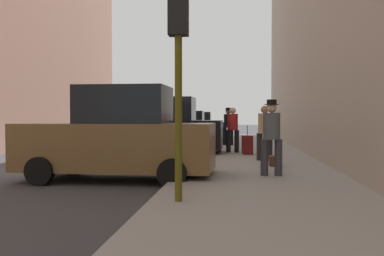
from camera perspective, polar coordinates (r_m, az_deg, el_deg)
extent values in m
plane|color=#38383A|center=(13.17, -18.60, -5.19)|extent=(120.00, 120.00, 0.00)
cube|color=gray|center=(12.00, 8.59, -5.43)|extent=(4.00, 40.00, 0.15)
cube|color=brown|center=(10.38, -9.98, -2.41)|extent=(4.64, 1.93, 1.10)
cube|color=black|center=(10.30, -8.94, 3.02)|extent=(2.10, 1.60, 0.90)
cylinder|color=black|center=(11.79, -15.63, -4.40)|extent=(0.64, 0.23, 0.64)
cylinder|color=black|center=(10.13, -19.66, -5.43)|extent=(0.64, 0.23, 0.64)
cylinder|color=black|center=(11.00, -1.05, -4.77)|extent=(0.64, 0.23, 0.64)
cylinder|color=black|center=(9.19, -2.67, -6.05)|extent=(0.64, 0.23, 0.64)
cube|color=black|center=(16.43, -4.04, -0.89)|extent=(4.62, 1.90, 1.10)
cube|color=black|center=(16.38, -3.36, 2.53)|extent=(2.09, 1.59, 0.90)
cylinder|color=black|center=(17.68, -8.25, -2.35)|extent=(0.64, 0.23, 0.64)
cylinder|color=black|center=(15.92, -9.96, -2.80)|extent=(0.64, 0.23, 0.64)
cylinder|color=black|center=(17.16, 1.45, -2.45)|extent=(0.64, 0.23, 0.64)
cylinder|color=black|center=(15.34, 0.83, -2.95)|extent=(0.64, 0.23, 0.64)
cube|color=#B7BABF|center=(22.21, -1.43, -0.56)|extent=(4.21, 1.87, 0.84)
cube|color=black|center=(22.17, -0.92, 1.38)|extent=(1.90, 1.58, 0.70)
cylinder|color=black|center=(23.33, -4.49, -1.36)|extent=(0.64, 0.23, 0.64)
cylinder|color=black|center=(21.53, -5.34, -1.62)|extent=(0.64, 0.23, 0.64)
cylinder|color=black|center=(23.02, 2.22, -1.40)|extent=(0.64, 0.23, 0.64)
cylinder|color=black|center=(21.19, 1.94, -1.67)|extent=(0.64, 0.23, 0.64)
cube|color=navy|center=(28.56, 0.21, -0.06)|extent=(4.24, 1.93, 0.84)
cube|color=black|center=(28.53, 0.61, 1.44)|extent=(1.92, 1.60, 0.70)
cylinder|color=black|center=(29.62, -2.29, -0.72)|extent=(0.64, 0.23, 0.64)
cylinder|color=black|center=(27.80, -2.75, -0.87)|extent=(0.64, 0.23, 0.64)
cylinder|color=black|center=(29.42, 3.00, -0.73)|extent=(0.64, 0.23, 0.64)
cylinder|color=black|center=(27.58, 2.88, -0.89)|extent=(0.64, 0.23, 0.64)
cylinder|color=red|center=(14.50, 1.99, -2.80)|extent=(0.22, 0.22, 0.55)
sphere|color=red|center=(14.48, 1.99, -1.49)|extent=(0.20, 0.20, 0.20)
cylinder|color=red|center=(14.51, 1.36, -2.68)|extent=(0.10, 0.09, 0.09)
cylinder|color=red|center=(14.49, 2.62, -2.69)|extent=(0.10, 0.09, 0.09)
cylinder|color=#514C0F|center=(6.98, -1.82, 4.91)|extent=(0.12, 0.12, 3.60)
cube|color=black|center=(7.19, -1.84, 15.72)|extent=(0.32, 0.24, 0.90)
sphere|color=yellow|center=(7.31, -1.69, 15.48)|extent=(0.14, 0.14, 0.14)
sphere|color=green|center=(7.25, -1.69, 13.33)|extent=(0.14, 0.14, 0.14)
cylinder|color=black|center=(16.42, 4.89, -1.75)|extent=(0.22, 0.22, 0.85)
cylinder|color=black|center=(16.35, 5.98, -1.77)|extent=(0.22, 0.22, 0.85)
cylinder|color=#A51E23|center=(16.36, 5.44, 0.81)|extent=(0.48, 0.48, 0.62)
sphere|color=beige|center=(16.36, 5.44, 2.31)|extent=(0.24, 0.24, 0.24)
cylinder|color=black|center=(20.33, 5.28, -1.10)|extent=(0.20, 0.20, 0.85)
cylinder|color=black|center=(20.37, 4.38, -1.09)|extent=(0.20, 0.20, 0.85)
cylinder|color=black|center=(20.32, 4.83, 0.98)|extent=(0.44, 0.44, 0.62)
sphere|color=#997051|center=(20.32, 4.84, 2.19)|extent=(0.24, 0.24, 0.24)
cylinder|color=black|center=(20.32, 4.84, 2.39)|extent=(0.34, 0.34, 0.02)
cylinder|color=black|center=(20.33, 4.84, 2.56)|extent=(0.23, 0.23, 0.11)
cylinder|color=#333338|center=(10.17, 9.64, -3.88)|extent=(0.19, 0.19, 0.85)
cylinder|color=#333338|center=(10.17, 11.45, -3.89)|extent=(0.19, 0.19, 0.85)
cylinder|color=#4C5156|center=(10.12, 10.56, 0.26)|extent=(0.43, 0.43, 0.62)
sphere|color=beige|center=(10.12, 10.58, 2.69)|extent=(0.24, 0.24, 0.24)
cylinder|color=black|center=(10.12, 10.58, 3.10)|extent=(0.34, 0.34, 0.02)
cylinder|color=black|center=(10.12, 10.58, 3.44)|extent=(0.23, 0.23, 0.11)
cylinder|color=black|center=(13.48, 10.30, -2.52)|extent=(0.22, 0.22, 0.85)
cylinder|color=black|center=(13.56, 8.98, -2.49)|extent=(0.22, 0.22, 0.85)
cylinder|color=tan|center=(13.49, 9.66, 0.61)|extent=(0.50, 0.50, 0.62)
sphere|color=#997051|center=(13.49, 9.67, 2.44)|extent=(0.24, 0.24, 0.24)
cube|color=#591414|center=(15.67, 7.39, -2.24)|extent=(0.41, 0.59, 0.68)
cylinder|color=#333333|center=(15.64, 7.40, -0.34)|extent=(0.02, 0.02, 0.36)
cube|color=#472D19|center=(12.17, 11.02, -4.33)|extent=(0.32, 0.44, 0.28)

